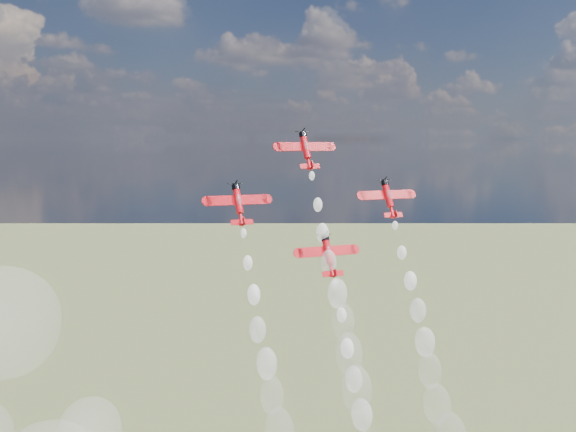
{
  "coord_description": "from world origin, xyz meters",
  "views": [
    {
      "loc": [
        -46.42,
        -102.75,
        124.25
      ],
      "look_at": [
        1.42,
        15.61,
        109.68
      ],
      "focal_mm": 42.0,
      "sensor_mm": 36.0,
      "label": 1
    }
  ],
  "objects_px": {
    "plane_left": "(239,203)",
    "plane_right": "(388,198)",
    "plane_slot": "(328,254)",
    "plane_lead": "(306,149)"
  },
  "relations": [
    {
      "from": "plane_slot",
      "to": "plane_left",
      "type": "bearing_deg",
      "value": 161.39
    },
    {
      "from": "plane_lead",
      "to": "plane_slot",
      "type": "xyz_separation_m",
      "value": [
        0.0,
        -10.71,
        -19.53
      ]
    },
    {
      "from": "plane_lead",
      "to": "plane_left",
      "type": "xyz_separation_m",
      "value": [
        -15.91,
        -5.36,
        -9.77
      ]
    },
    {
      "from": "plane_right",
      "to": "plane_slot",
      "type": "distance_m",
      "value": 19.42
    },
    {
      "from": "plane_left",
      "to": "plane_slot",
      "type": "relative_size",
      "value": 1.0
    },
    {
      "from": "plane_right",
      "to": "plane_slot",
      "type": "bearing_deg",
      "value": -161.39
    },
    {
      "from": "plane_left",
      "to": "plane_slot",
      "type": "bearing_deg",
      "value": -18.61
    },
    {
      "from": "plane_lead",
      "to": "plane_right",
      "type": "relative_size",
      "value": 1.0
    },
    {
      "from": "plane_left",
      "to": "plane_right",
      "type": "bearing_deg",
      "value": 0.0
    },
    {
      "from": "plane_lead",
      "to": "plane_left",
      "type": "height_order",
      "value": "plane_lead"
    }
  ]
}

